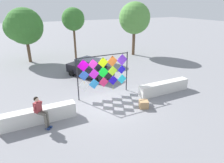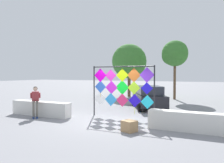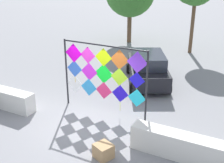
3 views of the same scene
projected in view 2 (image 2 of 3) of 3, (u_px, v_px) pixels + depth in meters
The scene contains 9 objects.
ground at pixel (108, 121), 10.87m from camera, with size 120.00×120.00×0.00m, color gray.
plaza_ledge_left at pixel (41, 109), 12.39m from camera, with size 3.75×0.55×0.78m, color silver.
plaza_ledge_right at pixel (196, 122), 8.87m from camera, with size 3.75×0.55×0.78m, color silver.
kite_display_rack at pixel (122, 86), 11.83m from camera, with size 3.51×0.08×2.74m.
seated_vendor at pixel (35, 99), 11.88m from camera, with size 0.75×0.77×1.63m.
parked_car at pixel (149, 97), 14.98m from camera, with size 3.29×4.21×1.51m.
cardboard_box_large at pixel (129, 126), 8.95m from camera, with size 0.50×0.48×0.45m, color tan.
tree_palm_like at pixel (128, 61), 23.13m from camera, with size 3.75×3.73×5.36m.
tree_broadleaf at pixel (175, 54), 20.13m from camera, with size 2.34×2.34×5.32m.
Camera 2 is at (4.90, -9.62, 2.30)m, focal length 36.01 mm.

